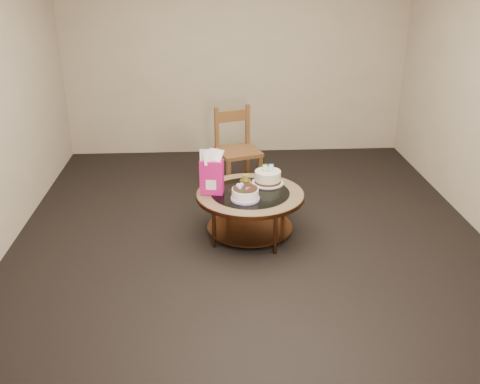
{
  "coord_description": "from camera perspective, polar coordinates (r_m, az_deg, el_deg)",
  "views": [
    {
      "loc": [
        -0.37,
        -4.56,
        2.46
      ],
      "look_at": [
        -0.09,
        0.02,
        0.45
      ],
      "focal_mm": 40.0,
      "sensor_mm": 36.0,
      "label": 1
    }
  ],
  "objects": [
    {
      "name": "room_walls",
      "position": [
        4.67,
        1.2,
        12.25
      ],
      "size": [
        4.52,
        5.02,
        2.61
      ],
      "color": "tan",
      "rests_on": "ground"
    },
    {
      "name": "gift_bag",
      "position": [
        4.91,
        -3.03,
        2.12
      ],
      "size": [
        0.23,
        0.18,
        0.42
      ],
      "rotation": [
        0.0,
        0.0,
        -0.18
      ],
      "color": "#D21364",
      "rests_on": "coffee_table"
    },
    {
      "name": "coffee_table",
      "position": [
        5.03,
        1.09,
        -0.86
      ],
      "size": [
        1.02,
        1.02,
        0.46
      ],
      "color": "#522D17",
      "rests_on": "ground"
    },
    {
      "name": "dining_chair",
      "position": [
        6.05,
        -0.32,
        4.53
      ],
      "size": [
        0.55,
        0.55,
        0.95
      ],
      "rotation": [
        0.0,
        0.0,
        0.32
      ],
      "color": "brown",
      "rests_on": "ground"
    },
    {
      "name": "cream_cake",
      "position": [
        5.18,
        2.98,
        1.57
      ],
      "size": [
        0.31,
        0.31,
        0.2
      ],
      "rotation": [
        0.0,
        0.0,
        0.02
      ],
      "color": "silver",
      "rests_on": "coffee_table"
    },
    {
      "name": "pillar_candle",
      "position": [
        5.22,
        0.58,
        1.35
      ],
      "size": [
        0.11,
        0.11,
        0.08
      ],
      "rotation": [
        0.0,
        0.0,
        0.15
      ],
      "color": "#EAD960",
      "rests_on": "coffee_table"
    },
    {
      "name": "decorated_cake",
      "position": [
        4.83,
        0.54,
        -0.25
      ],
      "size": [
        0.26,
        0.26,
        0.15
      ],
      "rotation": [
        0.0,
        0.0,
        0.34
      ],
      "color": "#BA98D7",
      "rests_on": "coffee_table"
    },
    {
      "name": "ground",
      "position": [
        5.2,
        1.06,
        -4.66
      ],
      "size": [
        5.0,
        5.0,
        0.0
      ],
      "primitive_type": "plane",
      "color": "black",
      "rests_on": "ground"
    }
  ]
}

